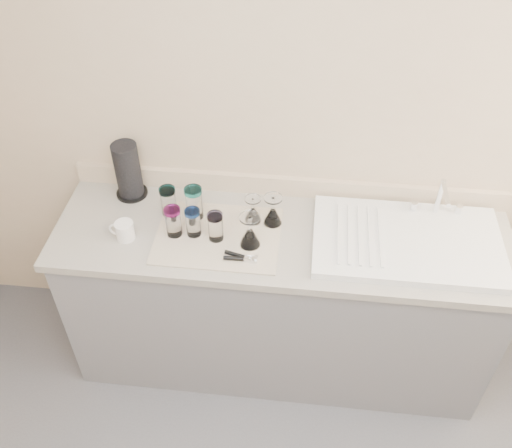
# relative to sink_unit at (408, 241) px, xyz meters

# --- Properties ---
(room_envelope) EXTENTS (3.54, 3.50, 2.52)m
(room_envelope) POSITION_rel_sink_unit_xyz_m (-0.55, -1.20, 0.64)
(room_envelope) COLOR #505155
(room_envelope) RESTS_ON ground
(counter_unit) EXTENTS (2.06, 0.62, 0.90)m
(counter_unit) POSITION_rel_sink_unit_xyz_m (-0.55, -0.00, -0.47)
(counter_unit) COLOR slate
(counter_unit) RESTS_ON ground
(sink_unit) EXTENTS (0.82, 0.50, 0.22)m
(sink_unit) POSITION_rel_sink_unit_xyz_m (0.00, 0.00, 0.00)
(sink_unit) COLOR white
(sink_unit) RESTS_ON counter_unit
(dish_towel) EXTENTS (0.55, 0.42, 0.01)m
(dish_towel) POSITION_rel_sink_unit_xyz_m (-0.83, -0.04, -0.02)
(dish_towel) COLOR beige
(dish_towel) RESTS_ON counter_unit
(tumbler_teal) EXTENTS (0.07, 0.07, 0.15)m
(tumbler_teal) POSITION_rel_sink_unit_xyz_m (-1.08, 0.07, 0.06)
(tumbler_teal) COLOR white
(tumbler_teal) RESTS_ON dish_towel
(tumbler_cyan) EXTENTS (0.08, 0.08, 0.16)m
(tumbler_cyan) POSITION_rel_sink_unit_xyz_m (-0.96, 0.07, 0.07)
(tumbler_cyan) COLOR white
(tumbler_cyan) RESTS_ON dish_towel
(tumbler_magenta) EXTENTS (0.07, 0.07, 0.14)m
(tumbler_magenta) POSITION_rel_sink_unit_xyz_m (-1.03, -0.06, 0.06)
(tumbler_magenta) COLOR white
(tumbler_magenta) RESTS_ON dish_towel
(tumbler_blue) EXTENTS (0.07, 0.07, 0.14)m
(tumbler_blue) POSITION_rel_sink_unit_xyz_m (-0.94, -0.05, 0.06)
(tumbler_blue) COLOR white
(tumbler_blue) RESTS_ON dish_towel
(tumbler_lavender) EXTENTS (0.07, 0.07, 0.14)m
(tumbler_lavender) POSITION_rel_sink_unit_xyz_m (-0.84, -0.06, 0.06)
(tumbler_lavender) COLOR white
(tumbler_lavender) RESTS_ON dish_towel
(goblet_back_left) EXTENTS (0.07, 0.07, 0.13)m
(goblet_back_left) POSITION_rel_sink_unit_xyz_m (-0.69, 0.07, 0.03)
(goblet_back_left) COLOR white
(goblet_back_left) RESTS_ON dish_towel
(goblet_back_right) EXTENTS (0.08, 0.08, 0.15)m
(goblet_back_right) POSITION_rel_sink_unit_xyz_m (-0.60, 0.07, 0.04)
(goblet_back_right) COLOR white
(goblet_back_right) RESTS_ON dish_towel
(goblet_front_left) EXTENTS (0.09, 0.09, 0.16)m
(goblet_front_left) POSITION_rel_sink_unit_xyz_m (-0.69, -0.09, 0.04)
(goblet_front_left) COLOR white
(goblet_front_left) RESTS_ON dish_towel
(can_opener) EXTENTS (0.15, 0.06, 0.02)m
(can_opener) POSITION_rel_sink_unit_xyz_m (-0.71, -0.18, -0.00)
(can_opener) COLOR silver
(can_opener) RESTS_ON dish_towel
(white_mug) EXTENTS (0.12, 0.09, 0.09)m
(white_mug) POSITION_rel_sink_unit_xyz_m (-1.24, -0.10, 0.02)
(white_mug) COLOR white
(white_mug) RESTS_ON counter_unit
(paper_towel_roll) EXTENTS (0.15, 0.15, 0.28)m
(paper_towel_roll) POSITION_rel_sink_unit_xyz_m (-1.30, 0.20, 0.12)
(paper_towel_roll) COLOR black
(paper_towel_roll) RESTS_ON counter_unit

